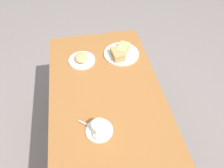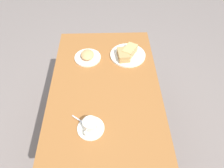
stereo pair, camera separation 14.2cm
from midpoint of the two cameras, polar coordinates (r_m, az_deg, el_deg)
ground_plane at (r=2.07m, az=0.68°, el=-15.07°), size 6.00×6.00×0.00m
dining_table at (r=1.50m, az=0.90°, el=-3.80°), size 1.28×0.75×0.76m
sandwich_plate at (r=1.68m, az=6.70°, el=7.59°), size 0.27×0.27×0.01m
sandwich_front at (r=1.66m, az=7.25°, el=8.75°), size 0.15×0.13×0.06m
sandwich_back at (r=1.62m, az=5.61°, el=7.68°), size 0.14×0.10×0.06m
coffee_saucer at (r=1.26m, az=-2.41°, el=-11.97°), size 0.16×0.16×0.01m
coffee_cup at (r=1.22m, az=-2.51°, el=-11.12°), size 0.11×0.08×0.07m
spoon at (r=1.28m, az=-5.23°, el=-10.04°), size 0.07×0.09×0.01m
side_plate at (r=1.65m, az=-4.08°, el=6.95°), size 0.20×0.20×0.01m
side_food_pile at (r=1.63m, az=-4.13°, el=7.71°), size 0.12×0.10×0.04m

